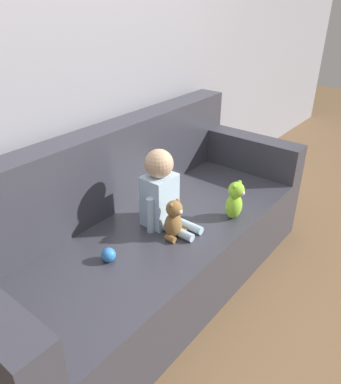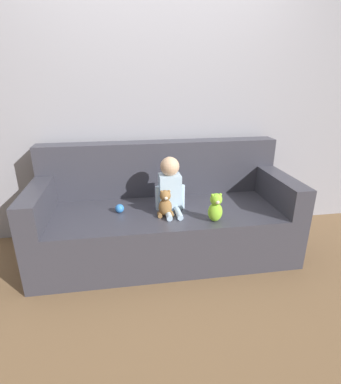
# 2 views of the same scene
# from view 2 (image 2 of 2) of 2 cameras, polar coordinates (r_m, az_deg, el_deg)

# --- Properties ---
(ground_plane) EXTENTS (12.00, 12.00, 0.00)m
(ground_plane) POSITION_cam_2_polar(r_m,az_deg,el_deg) (2.77, -0.99, -11.31)
(ground_plane) COLOR brown
(wall_back) EXTENTS (8.00, 0.05, 2.60)m
(wall_back) POSITION_cam_2_polar(r_m,az_deg,el_deg) (2.87, -2.70, 17.34)
(wall_back) COLOR #93939E
(wall_back) RESTS_ON ground_plane
(couch) EXTENTS (2.17, 0.87, 0.94)m
(couch) POSITION_cam_2_polar(r_m,az_deg,el_deg) (2.67, -1.22, -4.70)
(couch) COLOR #383842
(couch) RESTS_ON ground_plane
(person_baby) EXTENTS (0.25, 0.34, 0.45)m
(person_baby) POSITION_cam_2_polar(r_m,az_deg,el_deg) (2.47, -0.10, 1.17)
(person_baby) COLOR silver
(person_baby) RESTS_ON couch
(teddy_bear_brown) EXTENTS (0.13, 0.10, 0.22)m
(teddy_bear_brown) POSITION_cam_2_polar(r_m,az_deg,el_deg) (2.38, -1.01, -2.28)
(teddy_bear_brown) COLOR olive
(teddy_bear_brown) RESTS_ON couch
(plush_toy_side) EXTENTS (0.11, 0.11, 0.23)m
(plush_toy_side) POSITION_cam_2_polar(r_m,az_deg,el_deg) (2.31, 8.57, -2.95)
(plush_toy_side) COLOR #8CD133
(plush_toy_side) RESTS_ON couch
(toy_ball) EXTENTS (0.07, 0.07, 0.07)m
(toy_ball) POSITION_cam_2_polar(r_m,az_deg,el_deg) (2.50, -9.67, -3.10)
(toy_ball) COLOR #337FDB
(toy_ball) RESTS_ON couch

